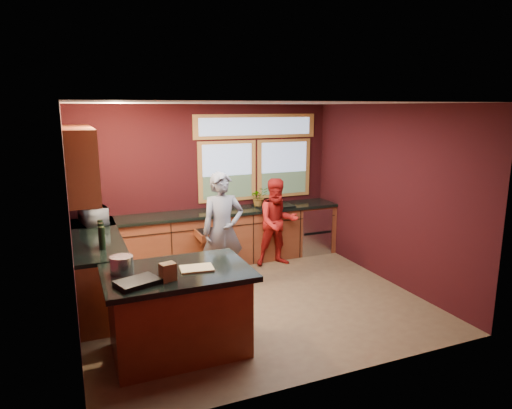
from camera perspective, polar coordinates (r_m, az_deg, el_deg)
floor at (r=6.50m, az=-0.52°, el=-11.98°), size 4.50×4.50×0.00m
room_shell at (r=6.10m, az=-6.91°, el=3.98°), size 4.52×4.02×2.71m
back_counter at (r=7.90m, az=-3.85°, el=-4.00°), size 4.50×0.64×0.93m
left_counter at (r=6.72m, az=-19.15°, el=-7.59°), size 0.64×2.30×0.93m
island at (r=5.16m, az=-9.64°, el=-12.97°), size 1.55×1.05×0.95m
person_grey at (r=6.73m, az=-4.18°, el=-3.29°), size 0.65×0.44×1.74m
person_red at (r=7.71m, az=2.71°, el=-2.22°), size 0.78×0.64×1.49m
microwave at (r=7.24m, az=-19.63°, el=-1.27°), size 0.44×0.56×0.27m
potted_plant at (r=8.03m, az=0.37°, el=0.96°), size 0.31×0.27×0.34m
paper_towel at (r=8.11m, az=2.54°, el=0.85°), size 0.12×0.12×0.28m
cutting_board at (r=4.98m, az=-7.44°, el=-7.92°), size 0.38×0.29×0.02m
stock_pot at (r=5.02m, az=-16.44°, el=-7.22°), size 0.24×0.24×0.18m
paper_bag at (r=4.70m, az=-10.97°, el=-8.26°), size 0.17×0.15×0.18m
black_tray at (r=4.67m, az=-14.58°, el=-9.39°), size 0.47×0.40×0.05m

